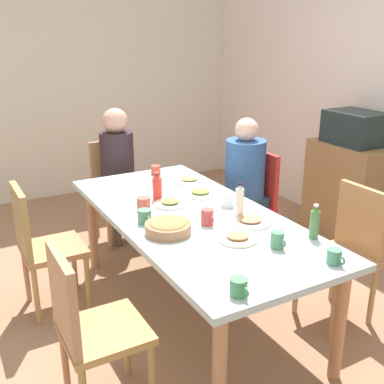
{
  "coord_description": "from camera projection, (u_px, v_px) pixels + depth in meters",
  "views": [
    {
      "loc": [
        2.41,
        -1.35,
        1.84
      ],
      "look_at": [
        0.0,
        0.0,
        0.87
      ],
      "focal_mm": 43.6,
      "sensor_mm": 36.0,
      "label": 1
    }
  ],
  "objects": [
    {
      "name": "ground_plane",
      "position": [
        192.0,
        311.0,
        3.22
      ],
      "size": [
        6.86,
        6.86,
        0.0
      ],
      "primitive_type": "plane",
      "color": "#946B4E"
    },
    {
      "name": "wall_left",
      "position": [
        65.0,
        81.0,
        5.19
      ],
      "size": [
        0.12,
        4.35,
        2.6
      ],
      "primitive_type": "cube",
      "color": "beige",
      "rests_on": "ground_plane"
    },
    {
      "name": "dining_table",
      "position": [
        192.0,
        224.0,
        3.0
      ],
      "size": [
        2.09,
        0.96,
        0.72
      ],
      "color": "#B0C6C8",
      "rests_on": "ground_plane"
    },
    {
      "name": "chair_0",
      "position": [
        88.0,
        324.0,
        2.22
      ],
      "size": [
        0.4,
        0.4,
        0.9
      ],
      "color": "#B08449",
      "rests_on": "ground_plane"
    },
    {
      "name": "chair_1",
      "position": [
        116.0,
        185.0,
        4.22
      ],
      "size": [
        0.4,
        0.4,
        0.9
      ],
      "color": "#AA8750",
      "rests_on": "ground_plane"
    },
    {
      "name": "person_1",
      "position": [
        118.0,
        164.0,
        4.07
      ],
      "size": [
        0.3,
        0.3,
        1.21
      ],
      "color": "brown",
      "rests_on": "ground_plane"
    },
    {
      "name": "chair_2",
      "position": [
        40.0,
        242.0,
        3.08
      ],
      "size": [
        0.4,
        0.4,
        0.9
      ],
      "color": "#AE7C4E",
      "rests_on": "ground_plane"
    },
    {
      "name": "chair_3",
      "position": [
        347.0,
        247.0,
        3.01
      ],
      "size": [
        0.4,
        0.4,
        0.9
      ],
      "color": "#A57A57",
      "rests_on": "ground_plane"
    },
    {
      "name": "chair_4",
      "position": [
        252.0,
        198.0,
        3.87
      ],
      "size": [
        0.4,
        0.4,
        0.9
      ],
      "color": "red",
      "rests_on": "ground_plane"
    },
    {
      "name": "person_4",
      "position": [
        244.0,
        176.0,
        3.76
      ],
      "size": [
        0.32,
        0.32,
        1.19
      ],
      "color": "#352C51",
      "rests_on": "ground_plane"
    },
    {
      "name": "plate_0",
      "position": [
        238.0,
        238.0,
        2.61
      ],
      "size": [
        0.23,
        0.23,
        0.04
      ],
      "color": "#ECE3C4",
      "rests_on": "dining_table"
    },
    {
      "name": "plate_1",
      "position": [
        250.0,
        221.0,
        2.84
      ],
      "size": [
        0.25,
        0.25,
        0.04
      ],
      "color": "white",
      "rests_on": "dining_table"
    },
    {
      "name": "plate_2",
      "position": [
        170.0,
        203.0,
        3.13
      ],
      "size": [
        0.22,
        0.22,
        0.04
      ],
      "color": "silver",
      "rests_on": "dining_table"
    },
    {
      "name": "plate_3",
      "position": [
        200.0,
        193.0,
        3.32
      ],
      "size": [
        0.24,
        0.24,
        0.04
      ],
      "color": "silver",
      "rests_on": "dining_table"
    },
    {
      "name": "plate_4",
      "position": [
        189.0,
        180.0,
        3.61
      ],
      "size": [
        0.23,
        0.23,
        0.04
      ],
      "color": "silver",
      "rests_on": "dining_table"
    },
    {
      "name": "bowl_0",
      "position": [
        168.0,
        227.0,
        2.69
      ],
      "size": [
        0.27,
        0.27,
        0.08
      ],
      "color": "#9A6B49",
      "rests_on": "dining_table"
    },
    {
      "name": "cup_0",
      "position": [
        335.0,
        257.0,
        2.33
      ],
      "size": [
        0.11,
        0.07,
        0.08
      ],
      "color": "#4A8E68",
      "rests_on": "dining_table"
    },
    {
      "name": "cup_1",
      "position": [
        228.0,
        200.0,
        3.1
      ],
      "size": [
        0.12,
        0.09,
        0.09
      ],
      "color": "white",
      "rests_on": "dining_table"
    },
    {
      "name": "cup_2",
      "position": [
        144.0,
        204.0,
        3.04
      ],
      "size": [
        0.12,
        0.09,
        0.08
      ],
      "color": "#C65642",
      "rests_on": "dining_table"
    },
    {
      "name": "cup_3",
      "position": [
        239.0,
        287.0,
        2.06
      ],
      "size": [
        0.12,
        0.08,
        0.08
      ],
      "color": "#478B56",
      "rests_on": "dining_table"
    },
    {
      "name": "cup_4",
      "position": [
        207.0,
        217.0,
        2.8
      ],
      "size": [
        0.11,
        0.08,
        0.1
      ],
      "color": "#CA4947",
      "rests_on": "dining_table"
    },
    {
      "name": "cup_5",
      "position": [
        156.0,
        170.0,
        3.78
      ],
      "size": [
        0.11,
        0.08,
        0.07
      ],
      "color": "#CE4434",
      "rests_on": "dining_table"
    },
    {
      "name": "cup_6",
      "position": [
        278.0,
        240.0,
        2.5
      ],
      "size": [
        0.11,
        0.07,
        0.09
      ],
      "color": "#4C8C63",
      "rests_on": "dining_table"
    },
    {
      "name": "cup_7",
      "position": [
        145.0,
        217.0,
        2.82
      ],
      "size": [
        0.12,
        0.08,
        0.09
      ],
      "color": "#518966",
      "rests_on": "dining_table"
    },
    {
      "name": "bottle_0",
      "position": [
        157.0,
        187.0,
        3.2
      ],
      "size": [
        0.07,
        0.07,
        0.2
      ],
      "color": "red",
      "rests_on": "dining_table"
    },
    {
      "name": "bottle_1",
      "position": [
        240.0,
        201.0,
        2.88
      ],
      "size": [
        0.05,
        0.05,
        0.23
      ],
      "color": "beige",
      "rests_on": "dining_table"
    },
    {
      "name": "bottle_2",
      "position": [
        315.0,
        222.0,
        2.61
      ],
      "size": [
        0.05,
        0.05,
        0.2
      ],
      "color": "#4B7641",
      "rests_on": "dining_table"
    },
    {
      "name": "side_cabinet",
      "position": [
        348.0,
        192.0,
        4.2
      ],
      "size": [
        0.7,
        0.44,
        0.9
      ],
      "primitive_type": "cube",
      "color": "olive",
      "rests_on": "ground_plane"
    },
    {
      "name": "microwave",
      "position": [
        355.0,
        128.0,
        4.01
      ],
      "size": [
        0.48,
        0.36,
        0.28
      ],
      "primitive_type": "cube",
      "color": "#1C2A2B",
      "rests_on": "side_cabinet"
    }
  ]
}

